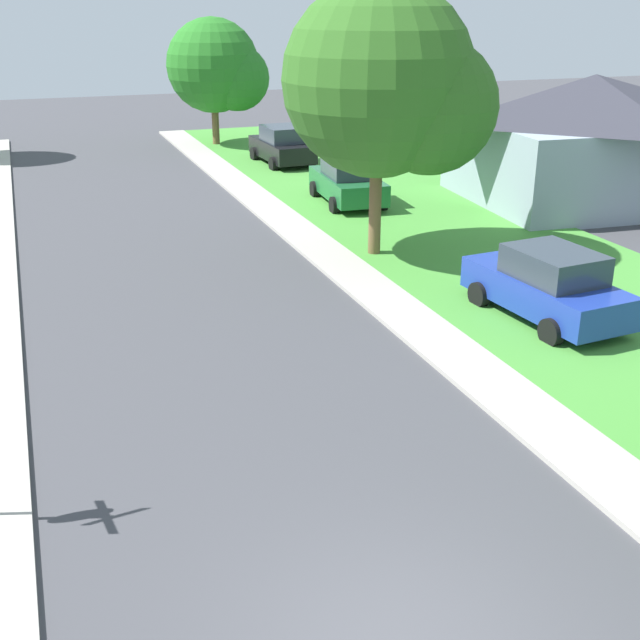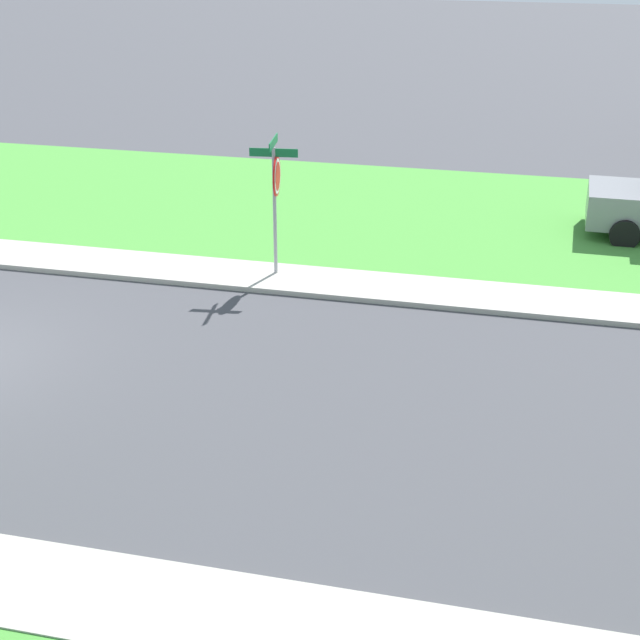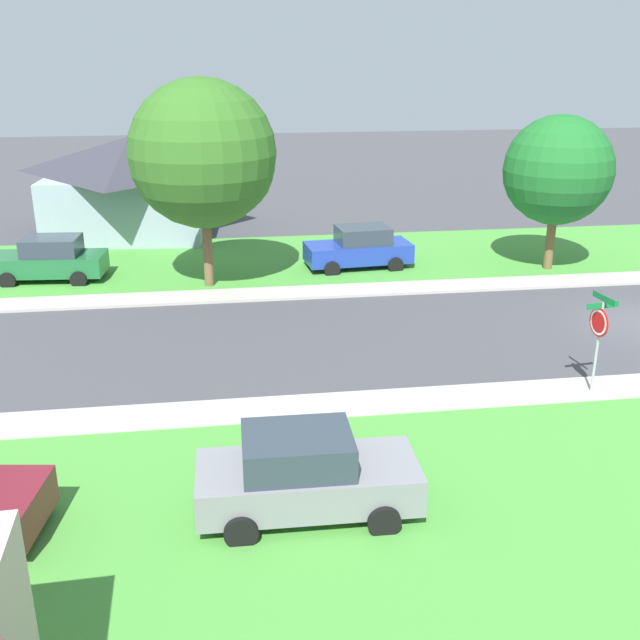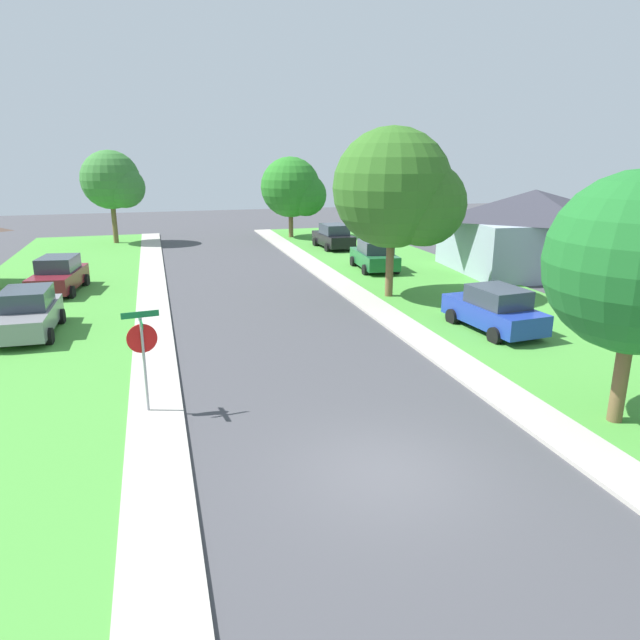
% 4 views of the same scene
% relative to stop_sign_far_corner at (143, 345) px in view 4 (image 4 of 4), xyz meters
% --- Properties ---
extents(ground_plane, '(120.00, 120.00, 0.00)m').
position_rel_stop_sign_far_corner_xyz_m(ground_plane, '(4.88, -4.44, -1.89)').
color(ground_plane, '#424247').
extents(sidewalk_east, '(1.40, 56.00, 0.10)m').
position_rel_stop_sign_far_corner_xyz_m(sidewalk_east, '(9.58, 7.56, -1.84)').
color(sidewalk_east, '#ADA89E').
rests_on(sidewalk_east, ground).
extents(lawn_east, '(8.00, 56.00, 0.08)m').
position_rel_stop_sign_far_corner_xyz_m(lawn_east, '(14.28, 7.56, -1.85)').
color(lawn_east, '#479338').
rests_on(lawn_east, ground).
extents(sidewalk_west, '(1.40, 56.00, 0.10)m').
position_rel_stop_sign_far_corner_xyz_m(sidewalk_west, '(0.18, 7.56, -1.84)').
color(sidewalk_west, '#ADA89E').
rests_on(sidewalk_west, ground).
extents(lawn_west, '(8.00, 56.00, 0.08)m').
position_rel_stop_sign_far_corner_xyz_m(lawn_west, '(-4.52, 7.56, -1.85)').
color(lawn_west, '#479338').
rests_on(lawn_west, ground).
extents(stop_sign_far_corner, '(0.92, 0.92, 2.77)m').
position_rel_stop_sign_far_corner_xyz_m(stop_sign_far_corner, '(0.00, 0.00, 0.00)').
color(stop_sign_far_corner, '#9E9EA3').
rests_on(stop_sign_far_corner, ground).
extents(car_blue_behind_trees, '(2.33, 4.44, 1.76)m').
position_rel_stop_sign_far_corner_xyz_m(car_blue_behind_trees, '(12.60, 3.82, -1.01)').
color(car_blue_behind_trees, '#1E389E').
rests_on(car_blue_behind_trees, ground).
extents(car_maroon_across_road, '(2.49, 4.51, 1.76)m').
position_rel_stop_sign_far_corner_xyz_m(car_maroon_across_road, '(-4.11, 15.20, -1.01)').
color(car_maroon_across_road, maroon).
rests_on(car_maroon_across_road, ground).
extents(car_grey_driveway_right, '(2.10, 4.33, 1.76)m').
position_rel_stop_sign_far_corner_xyz_m(car_grey_driveway_right, '(-4.22, 8.11, -1.01)').
color(car_grey_driveway_right, gray).
rests_on(car_grey_driveway_right, ground).
extents(car_green_near_corner, '(2.30, 4.43, 1.76)m').
position_rel_stop_sign_far_corner_xyz_m(car_green_near_corner, '(12.54, 16.13, -1.01)').
color(car_green_near_corner, '#1E6033').
rests_on(car_green_near_corner, ground).
extents(car_black_far_down_street, '(2.18, 4.37, 1.76)m').
position_rel_stop_sign_far_corner_xyz_m(car_black_far_down_street, '(12.61, 24.28, -1.01)').
color(car_black_far_down_street, black).
rests_on(car_black_far_down_street, ground).
extents(tree_sidewalk_near, '(5.00, 4.65, 6.30)m').
position_rel_stop_sign_far_corner_xyz_m(tree_sidewalk_near, '(11.26, 30.32, 1.94)').
color(tree_sidewalk_near, brown).
rests_on(tree_sidewalk_near, ground).
extents(tree_sidewalk_mid, '(5.76, 5.36, 7.73)m').
position_rel_stop_sign_far_corner_xyz_m(tree_sidewalk_mid, '(11.20, 9.77, 2.98)').
color(tree_sidewalk_mid, brown).
rests_on(tree_sidewalk_mid, ground).
extents(tree_across_right, '(4.53, 4.22, 6.78)m').
position_rel_stop_sign_far_corner_xyz_m(tree_across_right, '(-2.06, 30.94, 2.64)').
color(tree_across_right, brown).
rests_on(tree_across_right, ground).
extents(house_right_setback, '(9.58, 8.47, 4.60)m').
position_rel_stop_sign_far_corner_xyz_m(house_right_setback, '(21.06, 13.64, 0.49)').
color(house_right_setback, '#93A3B2').
rests_on(house_right_setback, ground).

